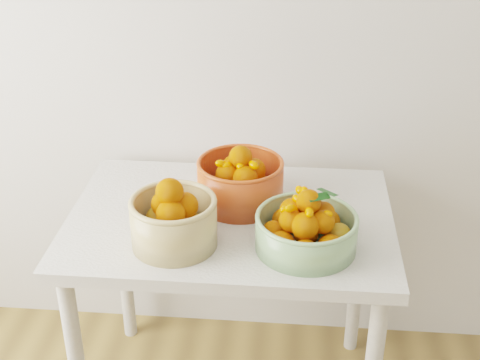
# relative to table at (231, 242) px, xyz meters

# --- Properties ---
(room_envelope) EXTENTS (4.04, 4.04, 2.72)m
(room_envelope) POSITION_rel_table_xyz_m (0.12, -1.59, 1.06)
(room_envelope) COLOR silver
(room_envelope) RESTS_ON ground
(table) EXTENTS (1.00, 0.70, 0.75)m
(table) POSITION_rel_table_xyz_m (0.00, 0.00, 0.00)
(table) COLOR silver
(table) RESTS_ON ground
(bowl_cream) EXTENTS (0.26, 0.26, 0.21)m
(bowl_cream) POSITION_rel_table_xyz_m (-0.14, -0.17, 0.18)
(bowl_cream) COLOR tan
(bowl_cream) RESTS_ON table
(bowl_green) EXTENTS (0.38, 0.38, 0.19)m
(bowl_green) POSITION_rel_table_xyz_m (0.23, -0.16, 0.16)
(bowl_green) COLOR #8CB57D
(bowl_green) RESTS_ON table
(bowl_orange) EXTENTS (0.28, 0.28, 0.20)m
(bowl_orange) POSITION_rel_table_xyz_m (0.02, 0.08, 0.17)
(bowl_orange) COLOR red
(bowl_orange) RESTS_ON table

